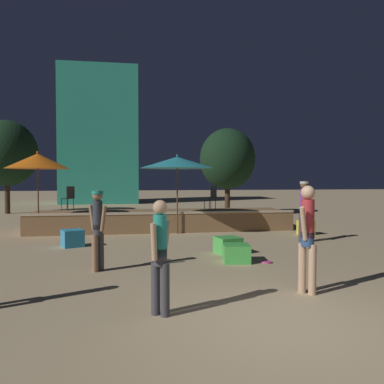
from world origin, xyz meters
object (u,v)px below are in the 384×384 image
(person_3, at_px, (304,207))
(bistro_chair_1, at_px, (212,195))
(patio_umbrella_1, at_px, (177,163))
(person_1, at_px, (160,254))
(cube_seat_1, at_px, (73,238))
(person_2, at_px, (98,226))
(frisbee_disc, at_px, (267,262))
(cube_seat_2, at_px, (236,253))
(person_0, at_px, (308,234))
(patio_umbrella_0, at_px, (38,161))
(background_tree_0, at_px, (228,159))
(cube_seat_3, at_px, (306,227))
(cube_seat_0, at_px, (228,245))
(bistro_chair_0, at_px, (69,196))
(background_tree_1, at_px, (7,153))

(person_3, distance_m, bistro_chair_1, 3.98)
(patio_umbrella_1, relative_size, person_1, 1.71)
(patio_umbrella_1, relative_size, cube_seat_1, 3.87)
(person_2, relative_size, frisbee_disc, 6.88)
(patio_umbrella_1, distance_m, cube_seat_2, 5.32)
(person_0, relative_size, person_1, 1.11)
(cube_seat_1, bearing_deg, patio_umbrella_0, 121.10)
(cube_seat_2, bearing_deg, frisbee_disc, -16.91)
(frisbee_disc, bearing_deg, background_tree_0, 80.04)
(cube_seat_2, relative_size, cube_seat_3, 1.22)
(cube_seat_0, xyz_separation_m, person_0, (0.45, -3.55, 0.80))
(patio_umbrella_0, distance_m, bistro_chair_1, 6.40)
(cube_seat_3, bearing_deg, person_3, -118.17)
(cube_seat_0, height_order, background_tree_0, background_tree_0)
(person_2, height_order, bistro_chair_0, person_2)
(bistro_chair_0, bearing_deg, person_0, 70.89)
(person_2, xyz_separation_m, frisbee_disc, (3.79, 0.18, -0.94))
(person_1, distance_m, person_2, 2.99)
(patio_umbrella_0, relative_size, person_0, 1.59)
(person_0, distance_m, person_3, 5.38)
(cube_seat_2, xyz_separation_m, background_tree_1, (-9.34, 13.89, 3.18))
(patio_umbrella_1, distance_m, person_2, 5.81)
(patio_umbrella_1, height_order, background_tree_1, background_tree_1)
(bistro_chair_1, height_order, background_tree_1, background_tree_1)
(cube_seat_0, relative_size, bistro_chair_1, 0.79)
(patio_umbrella_1, height_order, cube_seat_2, patio_umbrella_1)
(cube_seat_3, bearing_deg, background_tree_1, 141.96)
(person_1, xyz_separation_m, person_2, (-1.11, 2.77, 0.08))
(cube_seat_1, distance_m, background_tree_1, 12.78)
(person_0, relative_size, frisbee_disc, 7.40)
(cube_seat_3, bearing_deg, person_0, -115.84)
(patio_umbrella_1, bearing_deg, bistro_chair_1, 32.85)
(cube_seat_0, xyz_separation_m, background_tree_1, (-9.40, 12.88, 3.17))
(person_0, height_order, background_tree_1, background_tree_1)
(person_1, bearing_deg, person_2, 148.62)
(patio_umbrella_1, distance_m, cube_seat_0, 4.46)
(person_1, bearing_deg, cube_seat_1, 146.56)
(person_1, distance_m, bistro_chair_0, 9.51)
(background_tree_1, bearing_deg, person_0, -59.03)
(patio_umbrella_1, relative_size, background_tree_0, 0.60)
(patio_umbrella_1, height_order, bistro_chair_1, patio_umbrella_1)
(person_2, xyz_separation_m, person_3, (5.92, 2.72, 0.13))
(cube_seat_2, relative_size, bistro_chair_0, 0.75)
(person_3, distance_m, background_tree_0, 9.05)
(person_1, bearing_deg, patio_umbrella_1, 118.27)
(cube_seat_2, height_order, bistro_chair_0, bistro_chair_0)
(person_3, height_order, bistro_chair_1, person_3)
(patio_umbrella_0, bearing_deg, person_1, -66.58)
(patio_umbrella_0, distance_m, frisbee_disc, 8.68)
(patio_umbrella_0, xyz_separation_m, cube_seat_0, (5.70, -4.19, -2.35))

